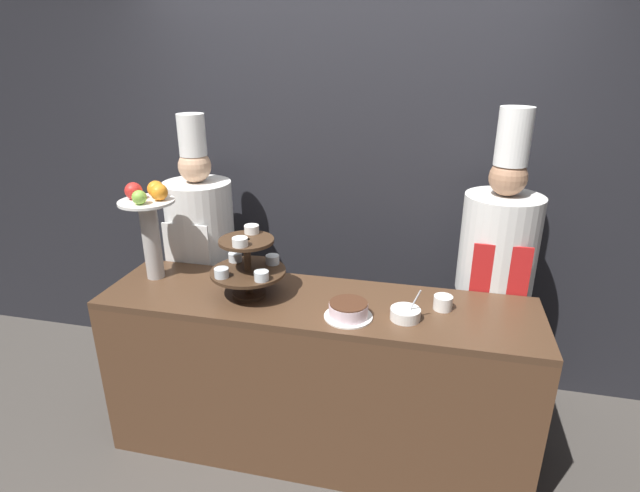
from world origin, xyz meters
The scene contains 10 objects.
ground_plane centered at (0.00, 0.00, 0.00)m, with size 14.00×14.00×0.00m, color #47423D.
wall_back centered at (0.00, 1.14, 1.40)m, with size 10.00×0.06×2.80m.
buffet_counter centered at (0.00, 0.28, 0.46)m, with size 2.17×0.56×0.91m.
tiered_stand centered at (-0.34, 0.26, 1.08)m, with size 0.37×0.37×0.34m.
fruit_pedestal centered at (-0.91, 0.35, 1.25)m, with size 0.29×0.29×0.52m.
cake_round centered at (0.19, 0.15, 0.95)m, with size 0.23×0.23×0.08m.
cup_white centered at (0.61, 0.33, 0.95)m, with size 0.09×0.09×0.07m.
serving_bowl_near centered at (0.44, 0.20, 0.94)m, with size 0.14×0.14×0.15m.
chef_left centered at (-0.83, 0.76, 0.92)m, with size 0.40×0.40×1.73m.
chef_center_left centered at (0.88, 0.76, 0.95)m, with size 0.40×0.40×1.81m.
Camera 1 is at (0.52, -1.85, 2.06)m, focal length 28.00 mm.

